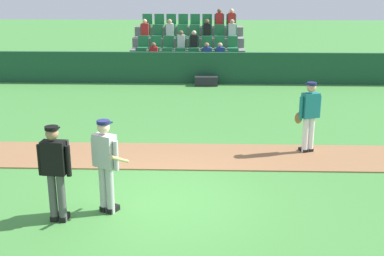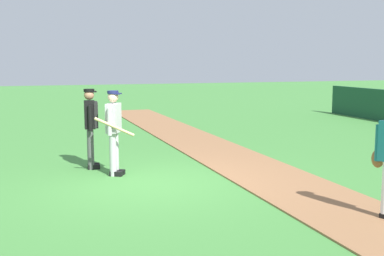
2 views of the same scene
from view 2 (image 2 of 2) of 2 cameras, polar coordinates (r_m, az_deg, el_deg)
ground_plane at (r=9.69m, az=-4.96°, el=-6.40°), size 80.00×80.00×0.00m
infield_dirt_path at (r=10.52m, az=8.31°, el=-5.22°), size 28.00×1.80×0.03m
batter_grey_jersey at (r=10.29m, az=-9.00°, el=-0.14°), size 0.64×0.79×1.76m
umpire_home_plate at (r=11.03m, az=-11.58°, el=0.49°), size 0.59×0.33×1.76m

